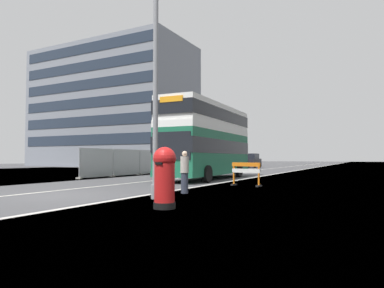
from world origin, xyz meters
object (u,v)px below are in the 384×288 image
at_px(red_pillar_postbox, 165,175).
at_px(car_oncoming_near, 226,161).
at_px(pedestrian_at_kerb, 185,172).
at_px(double_decker_bus, 208,140).
at_px(car_receding_mid, 252,161).
at_px(roadworks_barrier, 246,171).
at_px(lamppost_foreground, 156,74).

xyz_separation_m(red_pillar_postbox, car_oncoming_near, (-10.59, 30.59, 0.08)).
distance_m(red_pillar_postbox, pedestrian_at_kerb, 4.16).
height_order(double_decker_bus, car_receding_mid, double_decker_bus).
bearing_deg(double_decker_bus, pedestrian_at_kerb, -70.34).
height_order(double_decker_bus, pedestrian_at_kerb, double_decker_bus).
xyz_separation_m(double_decker_bus, car_receding_mid, (-5.78, 27.33, -1.68)).
relative_size(double_decker_bus, car_receding_mid, 2.61).
bearing_deg(car_oncoming_near, pedestrian_at_kerb, -71.22).
relative_size(double_decker_bus, pedestrian_at_kerb, 6.24).
xyz_separation_m(roadworks_barrier, car_receding_mid, (-10.03, 31.81, 0.22)).
bearing_deg(red_pillar_postbox, double_decker_bus, 110.14).
distance_m(car_oncoming_near, pedestrian_at_kerb, 28.21).
bearing_deg(car_receding_mid, roadworks_barrier, -72.50).
bearing_deg(lamppost_foreground, car_oncoming_near, 107.49).
bearing_deg(roadworks_barrier, car_receding_mid, 107.50).
distance_m(red_pillar_postbox, car_oncoming_near, 32.37).
bearing_deg(lamppost_foreground, red_pillar_postbox, -49.50).
bearing_deg(double_decker_bus, roadworks_barrier, -46.50).
bearing_deg(roadworks_barrier, car_oncoming_near, 114.54).
xyz_separation_m(double_decker_bus, roadworks_barrier, (4.25, -4.48, -1.90)).
bearing_deg(pedestrian_at_kerb, red_pillar_postbox, -68.73).
xyz_separation_m(red_pillar_postbox, pedestrian_at_kerb, (-1.51, 3.88, -0.10)).
height_order(lamppost_foreground, red_pillar_postbox, lamppost_foreground).
relative_size(red_pillar_postbox, car_receding_mid, 0.43).
distance_m(double_decker_bus, red_pillar_postbox, 13.95).
distance_m(double_decker_bus, pedestrian_at_kerb, 9.85).
bearing_deg(pedestrian_at_kerb, car_receding_mid, 103.92).
bearing_deg(car_receding_mid, pedestrian_at_kerb, -76.08).
relative_size(lamppost_foreground, roadworks_barrier, 5.73).
bearing_deg(double_decker_bus, red_pillar_postbox, -69.86).
xyz_separation_m(car_receding_mid, pedestrian_at_kerb, (9.03, -36.45, -0.11)).
relative_size(lamppost_foreground, pedestrian_at_kerb, 5.41).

